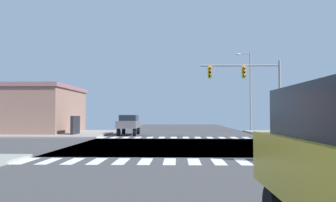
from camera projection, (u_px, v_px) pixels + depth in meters
ground at (184, 146)px, 21.39m from camera, size 90.00×90.00×0.05m
sidewalk_corner_ne at (318, 134)px, 33.01m from camera, size 12.00×12.00×0.14m
sidewalk_corner_nw at (50, 133)px, 33.75m from camera, size 12.00×12.00×0.14m
crosswalk_near at (182, 162)px, 14.10m from camera, size 13.50×2.00×0.01m
crosswalk_far at (180, 138)px, 28.69m from camera, size 13.50×2.00×0.01m
traffic_signal_mast at (248, 81)px, 28.34m from camera, size 6.60×0.55×6.38m
street_lamp at (248, 85)px, 40.02m from camera, size 1.78×0.32×9.12m
bank_building at (10, 110)px, 35.77m from camera, size 15.01×10.42×4.85m
sedan_leading_2 at (129, 123)px, 32.26m from camera, size 1.80×4.30×1.88m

